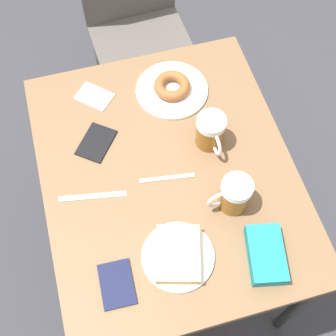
{
  "coord_description": "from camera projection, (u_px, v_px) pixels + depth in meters",
  "views": [
    {
      "loc": [
        -0.18,
        -0.64,
        1.95
      ],
      "look_at": [
        0.0,
        0.0,
        0.72
      ],
      "focal_mm": 50.0,
      "sensor_mm": 36.0,
      "label": 1
    }
  ],
  "objects": [
    {
      "name": "table",
      "position": [
        168.0,
        181.0,
        1.47
      ],
      "size": [
        0.76,
        0.93,
        0.7
      ],
      "color": "brown",
      "rests_on": "ground_plane"
    },
    {
      "name": "fork",
      "position": [
        167.0,
        178.0,
        1.4
      ],
      "size": [
        0.17,
        0.04,
        0.0
      ],
      "rotation": [
        0.0,
        0.0,
        1.43
      ],
      "color": "silver",
      "rests_on": "table"
    },
    {
      "name": "passport_far_edge",
      "position": [
        117.0,
        284.0,
        1.25
      ],
      "size": [
        0.09,
        0.13,
        0.01
      ],
      "rotation": [
        0.0,
        0.0,
        6.24
      ],
      "color": "#141938",
      "rests_on": "table"
    },
    {
      "name": "passport_near_edge",
      "position": [
        96.0,
        143.0,
        1.46
      ],
      "size": [
        0.15,
        0.15,
        0.01
      ],
      "rotation": [
        0.0,
        0.0,
        2.48
      ],
      "color": "black",
      "rests_on": "table"
    },
    {
      "name": "plate_with_donut",
      "position": [
        172.0,
        88.0,
        1.55
      ],
      "size": [
        0.24,
        0.24,
        0.04
      ],
      "color": "white",
      "rests_on": "table"
    },
    {
      "name": "knife",
      "position": [
        93.0,
        196.0,
        1.37
      ],
      "size": [
        0.2,
        0.05,
        0.0
      ],
      "rotation": [
        0.0,
        0.0,
        1.4
      ],
      "color": "silver",
      "rests_on": "table"
    },
    {
      "name": "beer_mug_center",
      "position": [
        211.0,
        131.0,
        1.42
      ],
      "size": [
        0.09,
        0.13,
        0.11
      ],
      "color": "#8C5619",
      "rests_on": "table"
    },
    {
      "name": "blue_pouch",
      "position": [
        266.0,
        255.0,
        1.27
      ],
      "size": [
        0.13,
        0.18,
        0.04
      ],
      "rotation": [
        0.0,
        0.0,
        4.5
      ],
      "color": "teal",
      "rests_on": "table"
    },
    {
      "name": "napkin_folded",
      "position": [
        94.0,
        96.0,
        1.55
      ],
      "size": [
        0.14,
        0.14,
        0.0
      ],
      "rotation": [
        0.0,
        0.0,
        5.53
      ],
      "color": "white",
      "rests_on": "table"
    },
    {
      "name": "beer_mug_left",
      "position": [
        234.0,
        195.0,
        1.31
      ],
      "size": [
        0.13,
        0.09,
        0.11
      ],
      "color": "#8C5619",
      "rests_on": "table"
    },
    {
      "name": "plate_with_cake",
      "position": [
        178.0,
        255.0,
        1.27
      ],
      "size": [
        0.2,
        0.2,
        0.04
      ],
      "color": "white",
      "rests_on": "table"
    },
    {
      "name": "chair",
      "position": [
        135.0,
        11.0,
        1.93
      ],
      "size": [
        0.42,
        0.42,
        0.94
      ],
      "rotation": [
        0.0,
        0.0,
        0.05
      ],
      "color": "#514C47",
      "rests_on": "ground_plane"
    },
    {
      "name": "ground_plane",
      "position": [
        168.0,
        247.0,
        2.03
      ],
      "size": [
        8.0,
        8.0,
        0.0
      ],
      "primitive_type": "plane",
      "color": "#333338"
    }
  ]
}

